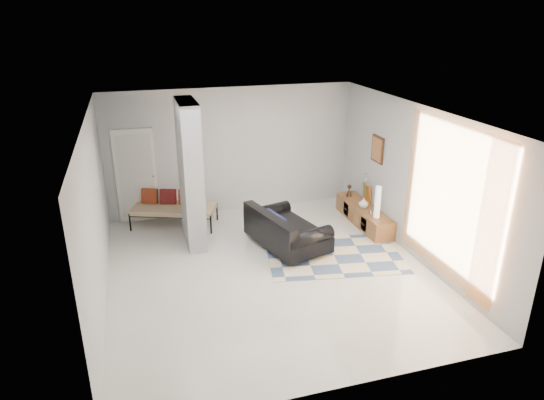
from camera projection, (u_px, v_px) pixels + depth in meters
name	position (u px, v px, depth m)	size (l,w,h in m)	color
floor	(269.00, 271.00, 8.59)	(6.00, 6.00, 0.00)	beige
ceiling	(269.00, 114.00, 7.57)	(6.00, 6.00, 0.00)	white
wall_back	(232.00, 151.00, 10.76)	(6.00, 6.00, 0.00)	#B3B5B8
wall_front	(343.00, 290.00, 5.40)	(6.00, 6.00, 0.00)	#B3B5B8
wall_left	(95.00, 215.00, 7.36)	(6.00, 6.00, 0.00)	#B3B5B8
wall_right	(414.00, 182.00, 8.80)	(6.00, 6.00, 0.00)	#B3B5B8
partition_column	(190.00, 174.00, 9.22)	(0.35, 1.20, 2.80)	#9A9EA1
hallway_door	(136.00, 176.00, 10.32)	(0.85, 0.06, 2.04)	white
curtain	(449.00, 202.00, 7.74)	(2.55, 2.55, 0.00)	#F0913F
wall_art	(378.00, 149.00, 9.94)	(0.04, 0.45, 0.55)	#3E2010
media_console	(364.00, 215.00, 10.42)	(0.45, 1.94, 0.80)	brown
loveseat	(284.00, 231.00, 9.33)	(1.41, 1.91, 0.76)	silver
daybed	(173.00, 207.00, 10.29)	(1.88, 1.29, 0.77)	black
area_rug	(334.00, 255.00, 9.12)	(2.49, 1.66, 0.01)	beige
cylinder_lamp	(378.00, 202.00, 9.71)	(0.12, 0.12, 0.66)	white
bronze_figurine	(349.00, 190.00, 10.89)	(0.13, 0.13, 0.26)	#342417
vase	(364.00, 203.00, 10.26)	(0.21, 0.21, 0.22)	white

